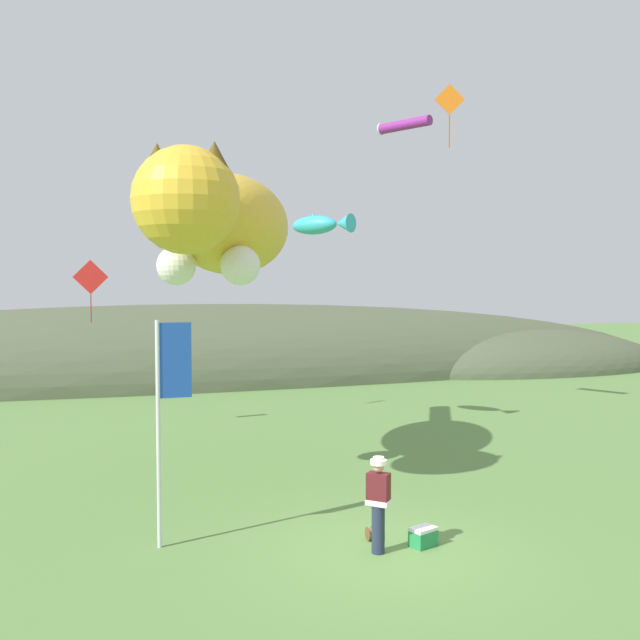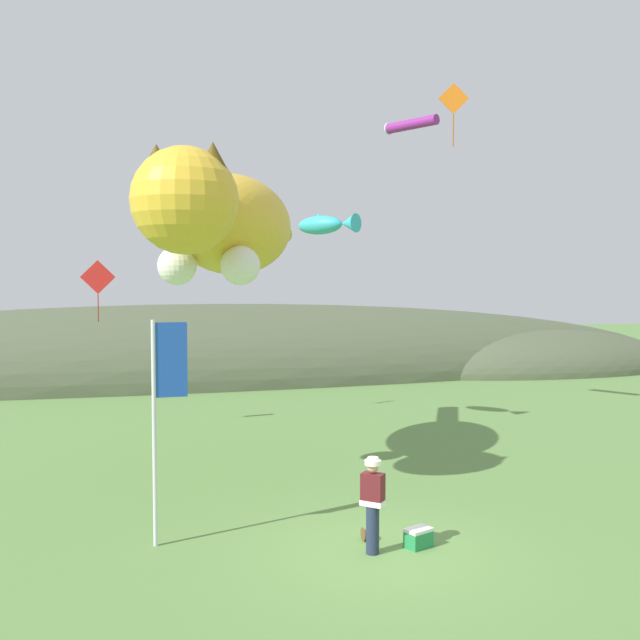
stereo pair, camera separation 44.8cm
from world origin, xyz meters
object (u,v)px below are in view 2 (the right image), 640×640
kite_giant_cat (224,223)px  kite_diamond_red (98,278)px  kite_tube_streamer (411,124)px  picnic_cooler (418,538)px  kite_fish_windsock (326,225)px  festival_banner_pole (162,398)px  kite_diamond_white (198,219)px  kite_spool (366,534)px  festival_attendant (373,502)px  kite_diamond_orange (454,100)px

kite_giant_cat → kite_diamond_red: kite_giant_cat is taller
kite_tube_streamer → picnic_cooler: bearing=-112.2°
kite_giant_cat → kite_fish_windsock: bearing=48.8°
picnic_cooler → festival_banner_pole: (-4.56, 1.42, 2.60)m
festival_banner_pole → kite_diamond_white: bearing=80.4°
kite_tube_streamer → kite_diamond_white: 8.14m
kite_spool → kite_giant_cat: kite_giant_cat is taller
festival_attendant → kite_fish_windsock: (2.13, 10.23, 5.85)m
kite_giant_cat → kite_diamond_orange: kite_diamond_orange is taller
kite_fish_windsock → kite_tube_streamer: (3.45, 1.20, 3.66)m
kite_spool → kite_diamond_orange: kite_diamond_orange is taller
festival_attendant → kite_spool: (0.10, 0.64, -0.83)m
kite_spool → kite_diamond_red: size_ratio=0.13×
kite_giant_cat → kite_tube_streamer: bearing=37.8°
festival_banner_pole → kite_diamond_red: bearing=97.3°
kite_spool → kite_diamond_red: (-5.10, 11.50, 4.96)m
picnic_cooler → kite_fish_windsock: kite_fish_windsock is taller
festival_attendant → picnic_cooler: 1.21m
kite_fish_windsock → kite_tube_streamer: kite_tube_streamer is taller
kite_diamond_red → kite_diamond_white: bearing=13.3°
kite_giant_cat → picnic_cooler: bearing=-63.8°
kite_giant_cat → kite_diamond_red: bearing=116.1°
festival_attendant → kite_spool: size_ratio=6.90×
picnic_cooler → kite_diamond_orange: kite_diamond_orange is taller
picnic_cooler → kite_diamond_white: size_ratio=0.31×
kite_giant_cat → kite_tube_streamer: (7.42, 5.75, 4.07)m
kite_diamond_white → kite_fish_windsock: bearing=-35.2°
kite_fish_windsock → festival_banner_pole: bearing=-123.4°
picnic_cooler → kite_giant_cat: kite_giant_cat is taller
kite_giant_cat → kite_diamond_orange: bearing=4.9°
kite_spool → festival_attendant: bearing=-98.7°
kite_diamond_red → kite_tube_streamer: bearing=-3.9°
kite_spool → kite_diamond_orange: (4.54, 5.60, 9.87)m
kite_spool → kite_fish_windsock: 11.86m
kite_fish_windsock → kite_giant_cat: bearing=-131.2°
kite_giant_cat → kite_fish_windsock: (3.97, 4.54, 0.41)m
festival_attendant → kite_giant_cat: kite_giant_cat is taller
kite_diamond_orange → picnic_cooler: bearing=-121.0°
kite_diamond_orange → kite_diamond_red: 12.32m
kite_spool → kite_giant_cat: size_ratio=0.03×
festival_attendant → kite_giant_cat: bearing=107.9°
kite_diamond_red → festival_attendant: bearing=-67.6°
kite_spool → kite_tube_streamer: 15.92m
picnic_cooler → kite_giant_cat: (-2.77, 5.63, 6.21)m
festival_banner_pole → kite_diamond_orange: kite_diamond_orange is taller
kite_diamond_orange → kite_diamond_white: 9.65m
kite_giant_cat → kite_diamond_white: kite_giant_cat is taller
kite_diamond_orange → kite_diamond_white: kite_diamond_orange is taller
picnic_cooler → kite_fish_windsock: (1.20, 10.17, 6.63)m
kite_tube_streamer → kite_diamond_orange: 5.29m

